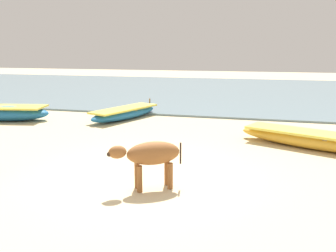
{
  "coord_description": "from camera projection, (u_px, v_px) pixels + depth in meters",
  "views": [
    {
      "loc": [
        2.54,
        -7.31,
        2.75
      ],
      "look_at": [
        -0.17,
        2.6,
        0.6
      ],
      "focal_mm": 39.4,
      "sensor_mm": 36.0,
      "label": 1
    }
  ],
  "objects": [
    {
      "name": "fishing_boat_2",
      "position": [
        8.0,
        113.0,
        14.42
      ],
      "size": [
        3.4,
        1.81,
        0.78
      ],
      "rotation": [
        0.0,
        0.0,
        3.34
      ],
      "color": "#1E669E",
      "rests_on": "ground"
    },
    {
      "name": "fishing_boat_4",
      "position": [
        125.0,
        113.0,
        14.73
      ],
      "size": [
        2.07,
        3.7,
        0.65
      ],
      "rotation": [
        0.0,
        0.0,
        1.23
      ],
      "color": "#1E669E",
      "rests_on": "ground"
    },
    {
      "name": "cow_second_adult_brown",
      "position": [
        151.0,
        155.0,
        7.26
      ],
      "size": [
        1.38,
        1.02,
        0.97
      ],
      "rotation": [
        0.0,
        0.0,
        3.7
      ],
      "color": "brown",
      "rests_on": "ground"
    },
    {
      "name": "fishing_boat_3",
      "position": [
        316.0,
        140.0,
        10.33
      ],
      "size": [
        4.5,
        2.64,
        0.66
      ],
      "rotation": [
        0.0,
        0.0,
        5.88
      ],
      "color": "gold",
      "rests_on": "ground"
    },
    {
      "name": "sea_water",
      "position": [
        229.0,
        91.0,
        24.47
      ],
      "size": [
        60.0,
        20.0,
        0.08
      ],
      "primitive_type": "cube",
      "color": "slate",
      "rests_on": "ground"
    },
    {
      "name": "ground",
      "position": [
        144.0,
        176.0,
        8.12
      ],
      "size": [
        80.0,
        80.0,
        0.0
      ],
      "primitive_type": "plane",
      "color": "beige"
    }
  ]
}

